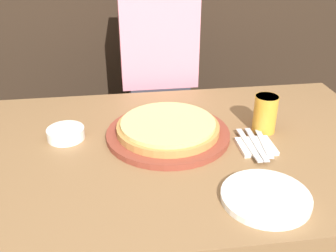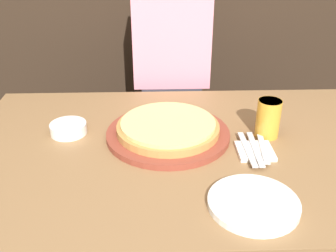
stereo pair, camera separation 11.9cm
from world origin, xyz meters
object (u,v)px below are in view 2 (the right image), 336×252
Objects in this scene: fork at (247,149)px; diner_person at (171,91)px; dinner_plate at (253,203)px; beer_glass at (268,117)px; spoon at (263,149)px; side_bowl at (68,128)px; pizza_on_board at (168,130)px; dinner_knife at (255,149)px.

fork is 0.71m from diner_person.
dinner_plate is 0.17× the size of diner_person.
spoon is at bearing -109.04° from beer_glass.
beer_glass is at bearing 50.86° from fork.
dinner_plate is at bearing -98.56° from fork.
side_bowl is 0.09× the size of diner_person.
diner_person is at bearing 86.60° from pizza_on_board.
pizza_on_board is at bearing 157.41° from dinner_knife.
pizza_on_board is 0.33m from beer_glass.
side_bowl is 0.62m from dinner_knife.
dinner_plate reaches higher than fork.
side_bowl is 0.59m from fork.
spoon is 0.72m from diner_person.
dinner_knife is (0.27, -0.11, -0.01)m from pizza_on_board.
dinner_plate is at bearing -60.94° from pizza_on_board.
dinner_knife is at bearing 76.03° from dinner_plate.
side_bowl is 0.70× the size of spoon.
side_bowl is 0.65m from diner_person.
beer_glass reaches higher than dinner_knife.
fork and spoon have the same top height.
dinner_knife is 1.17× the size of spoon.
fork and dinner_knife have the same top height.
spoon is (0.02, -0.00, 0.00)m from dinner_knife.
side_bowl is at bearing 166.84° from spoon.
dinner_knife is at bearing -22.59° from pizza_on_board.
beer_glass is at bearing 59.91° from dinner_knife.
diner_person is at bearing 111.06° from spoon.
spoon is (0.29, -0.11, -0.01)m from pizza_on_board.
beer_glass is 0.63× the size of fork.
spoon is (-0.04, -0.11, -0.06)m from beer_glass.
pizza_on_board is 0.30× the size of diner_person.
side_bowl is 0.60× the size of fork.
beer_glass reaches higher than spoon.
dinner_plate reaches higher than spoon.
dinner_knife is 0.15× the size of diner_person.
dinner_knife is at bearing 180.00° from spoon.
beer_glass is 0.39m from dinner_plate.
beer_glass is 0.55× the size of dinner_plate.
dinner_plate is 0.67m from side_bowl.
fork is 1.00× the size of dinner_knife.
fork is 1.17× the size of spoon.
pizza_on_board is 0.57m from diner_person.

